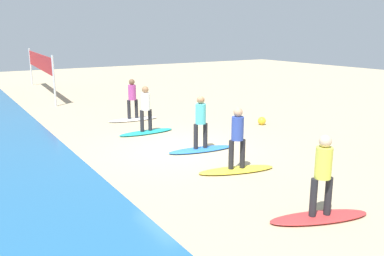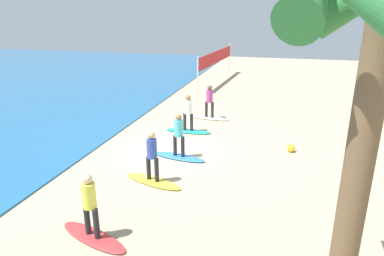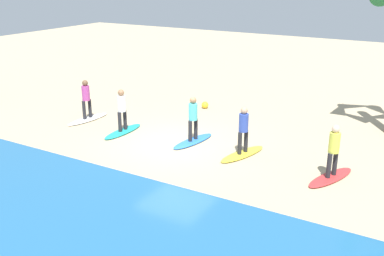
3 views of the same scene
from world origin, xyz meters
TOP-DOWN VIEW (x-y plane):
  - ground_plane at (0.00, 0.00)m, footprint 60.00×60.00m
  - surfboard_red at (-5.60, 0.11)m, footprint 1.22×2.17m
  - surfer_red at (-5.60, 0.11)m, footprint 0.32×0.44m
  - surfboard_yellow at (-2.52, -0.23)m, footprint 1.12×2.17m
  - surfer_yellow at (-2.52, -0.23)m, footprint 0.32×0.45m
  - surfboard_blue at (-0.42, -0.45)m, footprint 0.90×2.16m
  - surfer_blue at (-0.42, -0.45)m, footprint 0.32×0.46m
  - surfboard_teal at (2.48, 0.01)m, footprint 0.57×2.10m
  - surfer_teal at (2.48, 0.01)m, footprint 0.32×0.46m
  - surfboard_white at (4.75, -0.47)m, footprint 0.76×2.14m
  - surfer_white at (4.75, -0.47)m, footprint 0.32×0.46m
  - beach_ball at (1.29, -4.49)m, footprint 0.32×0.32m

SIDE VIEW (x-z plane):
  - ground_plane at x=0.00m, z-range 0.00..0.00m
  - surfboard_red at x=-5.60m, z-range 0.00..0.09m
  - surfboard_yellow at x=-2.52m, z-range 0.00..0.09m
  - surfboard_blue at x=-0.42m, z-range 0.00..0.09m
  - surfboard_teal at x=2.48m, z-range 0.00..0.09m
  - surfboard_white at x=4.75m, z-range 0.00..0.09m
  - beach_ball at x=1.29m, z-range 0.00..0.32m
  - surfer_red at x=-5.60m, z-range 0.22..1.86m
  - surfer_yellow at x=-2.52m, z-range 0.22..1.86m
  - surfer_blue at x=-0.42m, z-range 0.22..1.86m
  - surfer_teal at x=2.48m, z-range 0.22..1.86m
  - surfer_white at x=4.75m, z-range 0.22..1.86m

